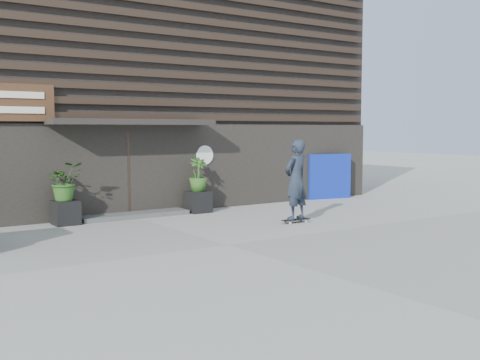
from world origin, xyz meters
TOP-DOWN VIEW (x-y plane):
  - ground at (0.00, 0.00)m, footprint 80.00×80.00m
  - entrance_step at (0.00, 4.60)m, footprint 3.00×0.80m
  - planter_pot_left at (-1.90, 4.40)m, footprint 0.60×0.60m
  - bamboo_left at (-1.90, 4.40)m, footprint 0.86×0.75m
  - planter_pot_right at (1.90, 4.40)m, footprint 0.60×0.60m
  - bamboo_right at (1.90, 4.40)m, footprint 0.54×0.54m
  - blue_tarp at (7.23, 4.70)m, footprint 1.61×0.41m
  - building at (-0.00, 9.96)m, footprint 18.00×11.00m
  - skateboarder at (2.97, 1.38)m, footprint 0.82×0.63m

SIDE VIEW (x-z plane):
  - ground at x=0.00m, z-range 0.00..0.00m
  - entrance_step at x=0.00m, z-range 0.00..0.12m
  - planter_pot_left at x=-1.90m, z-range 0.00..0.60m
  - planter_pot_right at x=1.90m, z-range 0.00..0.60m
  - blue_tarp at x=7.23m, z-range 0.00..1.52m
  - bamboo_left at x=-1.90m, z-range 0.60..1.56m
  - bamboo_right at x=1.90m, z-range 0.60..1.56m
  - skateboarder at x=2.97m, z-range 0.04..2.15m
  - building at x=0.00m, z-range -0.01..7.99m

